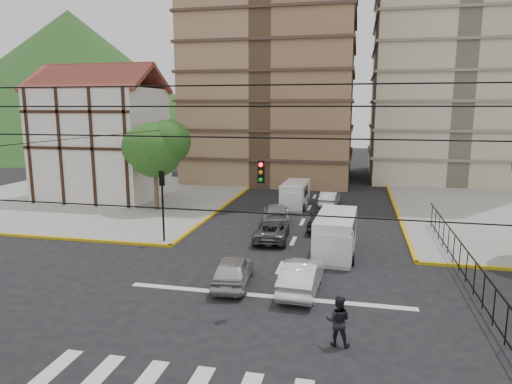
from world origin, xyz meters
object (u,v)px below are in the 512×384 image
(traffic_light_nw, at_px, (162,194))
(pedestrian_crosswalk, at_px, (338,321))
(van_right_lane, at_px, (335,236))
(van_left_lane, at_px, (295,196))
(car_silver_front_left, at_px, (233,270))
(car_white_front_right, at_px, (302,276))

(traffic_light_nw, xyz_separation_m, pedestrian_crosswalk, (11.08, -10.25, -2.19))
(traffic_light_nw, distance_m, van_right_lane, 10.70)
(van_left_lane, xyz_separation_m, car_silver_front_left, (-0.62, -17.49, -0.32))
(traffic_light_nw, relative_size, car_white_front_right, 0.98)
(car_white_front_right, height_order, pedestrian_crosswalk, pedestrian_crosswalk)
(van_left_lane, distance_m, car_white_front_right, 17.78)
(van_right_lane, xyz_separation_m, car_white_front_right, (-1.26, -5.43, -0.41))
(traffic_light_nw, xyz_separation_m, car_silver_front_left, (5.96, -5.56, -2.40))
(car_silver_front_left, bearing_deg, van_right_lane, -136.65)
(van_right_lane, distance_m, car_white_front_right, 5.59)
(car_silver_front_left, relative_size, car_white_front_right, 0.93)
(car_silver_front_left, relative_size, pedestrian_crosswalk, 2.28)
(van_left_lane, xyz_separation_m, car_white_front_right, (2.66, -17.57, -0.30))
(van_left_lane, relative_size, car_white_front_right, 1.07)
(van_right_lane, distance_m, pedestrian_crosswalk, 10.05)
(car_silver_front_left, height_order, pedestrian_crosswalk, pedestrian_crosswalk)
(car_silver_front_left, distance_m, car_white_front_right, 3.29)
(van_right_lane, relative_size, car_white_front_right, 1.19)
(traffic_light_nw, xyz_separation_m, van_left_lane, (6.59, 11.93, -2.08))
(van_right_lane, relative_size, pedestrian_crosswalk, 2.90)
(traffic_light_nw, height_order, pedestrian_crosswalk, traffic_light_nw)
(pedestrian_crosswalk, bearing_deg, traffic_light_nw, -40.41)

